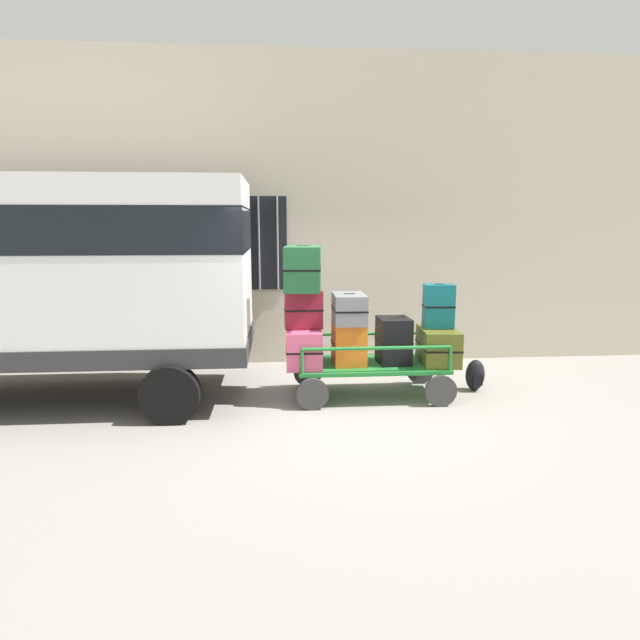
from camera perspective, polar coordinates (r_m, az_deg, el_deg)
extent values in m
plane|color=gray|center=(6.98, 1.33, -9.22)|extent=(40.00, 40.00, 0.00)
cube|color=#BCB29E|center=(9.05, -0.21, 11.35)|extent=(12.00, 0.30, 5.00)
cube|color=black|center=(8.87, -7.46, 8.06)|extent=(1.20, 0.04, 1.50)
cylinder|color=gray|center=(8.86, -10.40, 7.98)|extent=(0.03, 0.03, 1.50)
cylinder|color=gray|center=(8.84, -8.45, 8.03)|extent=(0.03, 0.03, 1.50)
cylinder|color=gray|center=(8.82, -6.49, 8.07)|extent=(0.03, 0.03, 1.50)
cylinder|color=gray|center=(8.82, -4.52, 8.10)|extent=(0.03, 0.03, 1.50)
cube|color=white|center=(7.69, -26.33, 4.97)|extent=(4.90, 1.93, 2.22)
cube|color=black|center=(7.67, -26.62, 8.58)|extent=(4.92, 1.95, 0.55)
cube|color=#2D2D30|center=(7.82, -25.75, -2.26)|extent=(4.94, 1.97, 0.24)
cylinder|color=black|center=(6.59, -15.61, -7.59)|extent=(0.70, 0.22, 0.70)
cube|color=#1E722D|center=(7.33, 5.40, -4.74)|extent=(1.98, 0.98, 0.05)
cylinder|color=#383838|center=(7.11, 12.70, -7.36)|extent=(0.41, 0.06, 0.41)
cylinder|color=#383838|center=(8.04, 10.58, -5.21)|extent=(0.41, 0.06, 0.41)
cylinder|color=#383838|center=(6.82, -0.81, -7.87)|extent=(0.41, 0.06, 0.41)
cylinder|color=#383838|center=(7.79, -1.29, -5.55)|extent=(0.41, 0.06, 0.41)
cylinder|color=#1E722D|center=(7.09, 13.65, -4.00)|extent=(0.04, 0.04, 0.31)
cylinder|color=#1E722D|center=(7.92, 11.66, -2.43)|extent=(0.04, 0.04, 0.31)
cylinder|color=#1E722D|center=(6.75, -1.90, -4.43)|extent=(0.04, 0.04, 0.31)
cylinder|color=#1E722D|center=(7.62, -2.21, -2.72)|extent=(0.04, 0.04, 0.31)
cylinder|color=#1E722D|center=(6.82, 6.09, -2.99)|extent=(1.90, 0.04, 0.04)
cylinder|color=#1E722D|center=(7.68, 4.88, -1.46)|extent=(1.90, 0.04, 0.04)
cube|color=#CC4C72|center=(7.13, -1.74, -2.87)|extent=(0.47, 0.78, 0.49)
cube|color=black|center=(7.13, -1.74, -2.87)|extent=(0.48, 0.79, 0.02)
cube|color=black|center=(7.08, -1.75, -0.97)|extent=(0.16, 0.03, 0.02)
cube|color=maroon|center=(7.05, -1.77, 1.12)|extent=(0.50, 0.27, 0.49)
cube|color=black|center=(7.05, -1.77, 1.12)|extent=(0.51, 0.28, 0.02)
cube|color=black|center=(7.02, -1.78, 3.07)|extent=(0.16, 0.04, 0.02)
cube|color=#194C28|center=(7.01, -1.80, 5.52)|extent=(0.53, 0.84, 0.57)
cube|color=black|center=(7.01, -1.80, 5.52)|extent=(0.54, 0.86, 0.02)
cube|color=black|center=(7.00, -1.81, 7.81)|extent=(0.16, 0.04, 0.02)
cube|color=orange|center=(7.21, 3.07, -2.51)|extent=(0.43, 0.54, 0.55)
cube|color=black|center=(7.21, 3.07, -2.51)|extent=(0.44, 0.55, 0.02)
cube|color=black|center=(7.16, 3.09, -0.41)|extent=(0.15, 0.03, 0.02)
cube|color=slate|center=(7.12, 3.10, 1.22)|extent=(0.42, 0.65, 0.39)
cube|color=black|center=(7.12, 3.10, 1.22)|extent=(0.43, 0.66, 0.02)
cube|color=black|center=(7.10, 3.12, 2.73)|extent=(0.15, 0.03, 0.02)
cube|color=black|center=(7.30, 7.81, -2.16)|extent=(0.43, 0.49, 0.62)
cube|color=black|center=(7.30, 7.81, -2.16)|extent=(0.44, 0.50, 0.02)
cube|color=black|center=(7.24, 7.87, 0.19)|extent=(0.14, 0.04, 0.02)
cube|color=#4C5119|center=(7.44, 12.42, -2.66)|extent=(0.53, 0.82, 0.47)
cube|color=black|center=(7.44, 12.42, -2.66)|extent=(0.54, 0.84, 0.02)
cube|color=black|center=(7.39, 12.48, -0.94)|extent=(0.16, 0.04, 0.02)
cube|color=#0F5960|center=(7.39, 12.46, 1.46)|extent=(0.41, 0.28, 0.59)
cube|color=black|center=(7.39, 12.46, 1.46)|extent=(0.42, 0.29, 0.02)
cube|color=black|center=(7.35, 12.55, 3.67)|extent=(0.14, 0.04, 0.02)
ellipsoid|color=black|center=(7.90, 16.13, -5.63)|extent=(0.27, 0.19, 0.44)
cube|color=black|center=(7.83, 16.35, -6.12)|extent=(0.14, 0.06, 0.15)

